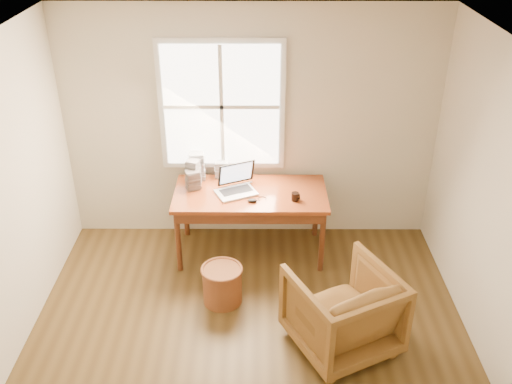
# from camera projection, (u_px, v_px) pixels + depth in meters

# --- Properties ---
(room_shell) EXTENTS (4.04, 4.54, 2.64)m
(room_shell) POSITION_uv_depth(u_px,v_px,m) (244.00, 233.00, 4.26)
(room_shell) COLOR #523D1C
(room_shell) RESTS_ON ground
(desk) EXTENTS (1.60, 0.80, 0.04)m
(desk) POSITION_uv_depth(u_px,v_px,m) (250.00, 194.00, 5.97)
(desk) COLOR brown
(desk) RESTS_ON room_shell
(armchair) EXTENTS (1.11, 1.12, 0.77)m
(armchair) POSITION_uv_depth(u_px,v_px,m) (343.00, 310.00, 4.90)
(armchair) COLOR brown
(armchair) RESTS_ON room_shell
(wicker_stool) EXTENTS (0.39, 0.39, 0.38)m
(wicker_stool) POSITION_uv_depth(u_px,v_px,m) (222.00, 285.00, 5.51)
(wicker_stool) COLOR brown
(wicker_stool) RESTS_ON room_shell
(laptop) EXTENTS (0.51, 0.52, 0.29)m
(laptop) POSITION_uv_depth(u_px,v_px,m) (236.00, 181.00, 5.87)
(laptop) COLOR silver
(laptop) RESTS_ON desk
(mouse) EXTENTS (0.10, 0.06, 0.03)m
(mouse) POSITION_uv_depth(u_px,v_px,m) (252.00, 201.00, 5.78)
(mouse) COLOR black
(mouse) RESTS_ON desk
(coffee_mug) EXTENTS (0.09, 0.09, 0.09)m
(coffee_mug) POSITION_uv_depth(u_px,v_px,m) (295.00, 197.00, 5.80)
(coffee_mug) COLOR black
(coffee_mug) RESTS_ON desk
(cd_stack_a) EXTENTS (0.17, 0.16, 0.31)m
(cd_stack_a) POSITION_uv_depth(u_px,v_px,m) (197.00, 166.00, 6.15)
(cd_stack_a) COLOR silver
(cd_stack_a) RESTS_ON desk
(cd_stack_b) EXTENTS (0.17, 0.16, 0.21)m
(cd_stack_b) POSITION_uv_depth(u_px,v_px,m) (193.00, 180.00, 5.98)
(cd_stack_b) COLOR #28292E
(cd_stack_b) RESTS_ON desk
(cd_stack_c) EXTENTS (0.16, 0.15, 0.29)m
(cd_stack_c) POSITION_uv_depth(u_px,v_px,m) (193.00, 173.00, 6.04)
(cd_stack_c) COLOR #AAABB8
(cd_stack_c) RESTS_ON desk
(cd_stack_d) EXTENTS (0.15, 0.14, 0.19)m
(cd_stack_d) POSITION_uv_depth(u_px,v_px,m) (222.00, 169.00, 6.22)
(cd_stack_d) COLOR silver
(cd_stack_d) RESTS_ON desk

